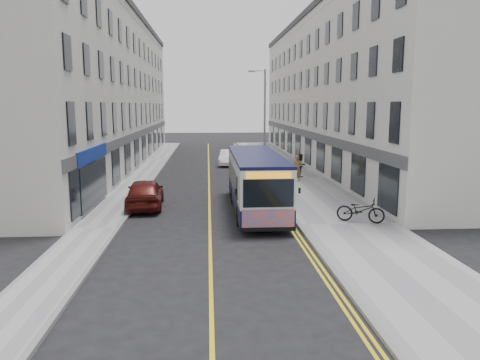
{
  "coord_description": "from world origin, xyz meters",
  "views": [
    {
      "loc": [
        -0.04,
        -21.31,
        5.43
      ],
      "look_at": [
        1.57,
        2.24,
        1.6
      ],
      "focal_mm": 35.0,
      "sensor_mm": 36.0,
      "label": 1
    }
  ],
  "objects": [
    {
      "name": "road_centre_line",
      "position": [
        0.0,
        12.0,
        0.0
      ],
      "size": [
        0.12,
        64.0,
        0.01
      ],
      "primitive_type": "cube",
      "color": "gold",
      "rests_on": "ground"
    },
    {
      "name": "road_dbl_yellow_inner",
      "position": [
        3.55,
        12.0,
        0.0
      ],
      "size": [
        0.1,
        64.0,
        0.01
      ],
      "primitive_type": "cube",
      "color": "gold",
      "rests_on": "ground"
    },
    {
      "name": "ground",
      "position": [
        0.0,
        0.0,
        0.0
      ],
      "size": [
        140.0,
        140.0,
        0.0
      ],
      "primitive_type": "plane",
      "color": "black",
      "rests_on": "ground"
    },
    {
      "name": "terrace_east",
      "position": [
        11.5,
        21.0,
        6.5
      ],
      "size": [
        6.0,
        46.0,
        13.0
      ],
      "primitive_type": "cube",
      "color": "silver",
      "rests_on": "ground"
    },
    {
      "name": "kerb_east",
      "position": [
        4.0,
        12.0,
        0.07
      ],
      "size": [
        0.18,
        64.0,
        0.13
      ],
      "primitive_type": "cube",
      "color": "slate",
      "rests_on": "ground"
    },
    {
      "name": "car_maroon",
      "position": [
        -3.4,
        3.27,
        0.79
      ],
      "size": [
        2.09,
        4.7,
        1.57
      ],
      "primitive_type": "imported",
      "rotation": [
        0.0,
        0.0,
        3.19
      ],
      "color": "#4C100C",
      "rests_on": "ground"
    },
    {
      "name": "streetlamp",
      "position": [
        4.17,
        14.0,
        4.38
      ],
      "size": [
        1.32,
        0.18,
        8.0
      ],
      "color": "gray",
      "rests_on": "ground"
    },
    {
      "name": "bicycle",
      "position": [
        6.85,
        -1.0,
        0.68
      ],
      "size": [
        2.26,
        1.56,
        1.12
      ],
      "primitive_type": "imported",
      "rotation": [
        0.0,
        0.0,
        1.15
      ],
      "color": "black",
      "rests_on": "pavement_east"
    },
    {
      "name": "terrace_west",
      "position": [
        -9.0,
        21.0,
        6.5
      ],
      "size": [
        6.0,
        46.0,
        13.0
      ],
      "primitive_type": "cube",
      "color": "beige",
      "rests_on": "ground"
    },
    {
      "name": "pavement_east",
      "position": [
        6.25,
        12.0,
        0.06
      ],
      "size": [
        4.5,
        64.0,
        0.12
      ],
      "primitive_type": "cube",
      "color": "gray",
      "rests_on": "ground"
    },
    {
      "name": "car_white",
      "position": [
        1.8,
        20.54,
        0.69
      ],
      "size": [
        2.0,
        4.34,
        1.38
      ],
      "primitive_type": "imported",
      "rotation": [
        0.0,
        0.0,
        -0.13
      ],
      "color": "white",
      "rests_on": "ground"
    },
    {
      "name": "pavement_west",
      "position": [
        -5.0,
        12.0,
        0.06
      ],
      "size": [
        2.0,
        64.0,
        0.12
      ],
      "primitive_type": "cube",
      "color": "gray",
      "rests_on": "ground"
    },
    {
      "name": "pedestrian_near",
      "position": [
        6.15,
        10.66,
        1.02
      ],
      "size": [
        0.7,
        0.5,
        1.8
      ],
      "primitive_type": "imported",
      "rotation": [
        0.0,
        0.0,
        -0.1
      ],
      "color": "olive",
      "rests_on": "pavement_east"
    },
    {
      "name": "city_bus",
      "position": [
        2.37,
        2.16,
        1.61
      ],
      "size": [
        2.37,
        10.14,
        2.94
      ],
      "color": "black",
      "rests_on": "ground"
    },
    {
      "name": "kerb_west",
      "position": [
        -4.0,
        12.0,
        0.07
      ],
      "size": [
        0.18,
        64.0,
        0.13
      ],
      "primitive_type": "cube",
      "color": "slate",
      "rests_on": "ground"
    },
    {
      "name": "pedestrian_far",
      "position": [
        6.75,
        12.28,
        0.99
      ],
      "size": [
        1.07,
        1.03,
        1.74
      ],
      "primitive_type": "imported",
      "rotation": [
        0.0,
        0.0,
        0.62
      ],
      "color": "black",
      "rests_on": "pavement_east"
    },
    {
      "name": "road_dbl_yellow_outer",
      "position": [
        3.75,
        12.0,
        0.0
      ],
      "size": [
        0.1,
        64.0,
        0.01
      ],
      "primitive_type": "cube",
      "color": "gold",
      "rests_on": "ground"
    }
  ]
}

